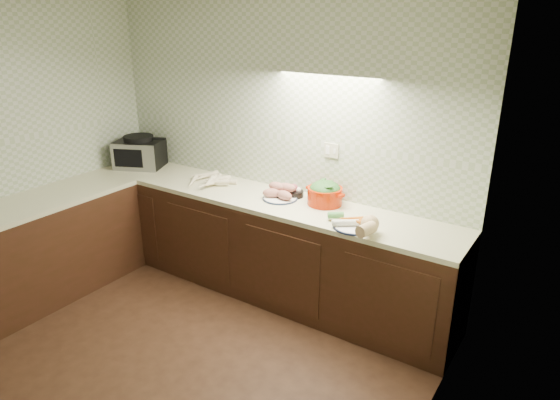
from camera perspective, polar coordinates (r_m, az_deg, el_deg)
The scene contains 8 objects.
room at distance 3.09m, azimuth -19.42°, elevation 5.13°, with size 3.60×3.60×2.60m.
counter at distance 4.40m, azimuth -16.10°, elevation -6.37°, with size 3.60×3.60×0.90m.
toaster_oven at distance 5.29m, azimuth -15.75°, elevation 5.26°, with size 0.56×0.51×0.32m.
parsnip_pile at distance 4.68m, azimuth -8.10°, elevation 2.35°, with size 0.42×0.43×0.09m.
sweet_potato_plate at distance 4.24m, azimuth 0.05°, elevation 0.82°, with size 0.30×0.30×0.14m.
onion_bowl at distance 4.29m, azimuth 1.69°, elevation 0.92°, with size 0.15×0.15×0.11m.
dutch_oven at distance 4.12m, azimuth 5.15°, elevation 0.80°, with size 0.36×0.33×0.20m.
veg_plate at distance 3.68m, azimuth 9.22°, elevation -2.67°, with size 0.50×0.35×0.14m.
Camera 1 is at (2.41, -1.77, 2.40)m, focal length 32.00 mm.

